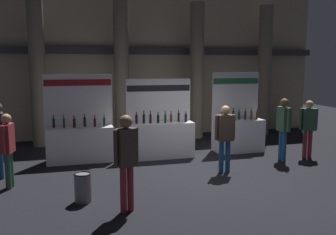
{
  "coord_description": "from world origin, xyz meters",
  "views": [
    {
      "loc": [
        -3.11,
        -8.52,
        2.71
      ],
      "look_at": [
        -0.7,
        0.56,
        1.35
      ],
      "focal_mm": 39.06,
      "sensor_mm": 36.0,
      "label": 1
    }
  ],
  "objects_px": {
    "exhibitor_booth_0": "(80,140)",
    "visitor_4": "(8,145)",
    "exhibitor_booth_1": "(161,137)",
    "visitor_3": "(308,123)",
    "exhibitor_booth_2": "(238,132)",
    "visitor_2": "(283,124)",
    "visitor_5": "(126,155)",
    "trash_bin": "(83,187)",
    "visitor_0": "(225,133)"
  },
  "relations": [
    {
      "from": "exhibitor_booth_1",
      "to": "visitor_3",
      "type": "distance_m",
      "value": 4.32
    },
    {
      "from": "visitor_4",
      "to": "visitor_3",
      "type": "bearing_deg",
      "value": -75.24
    },
    {
      "from": "exhibitor_booth_1",
      "to": "visitor_4",
      "type": "bearing_deg",
      "value": -155.36
    },
    {
      "from": "visitor_3",
      "to": "visitor_4",
      "type": "height_order",
      "value": "visitor_3"
    },
    {
      "from": "exhibitor_booth_1",
      "to": "exhibitor_booth_2",
      "type": "relative_size",
      "value": 0.93
    },
    {
      "from": "exhibitor_booth_1",
      "to": "visitor_0",
      "type": "distance_m",
      "value": 2.29
    },
    {
      "from": "visitor_2",
      "to": "visitor_5",
      "type": "relative_size",
      "value": 0.98
    },
    {
      "from": "exhibitor_booth_0",
      "to": "exhibitor_booth_2",
      "type": "bearing_deg",
      "value": -0.14
    },
    {
      "from": "trash_bin",
      "to": "visitor_0",
      "type": "height_order",
      "value": "visitor_0"
    },
    {
      "from": "exhibitor_booth_0",
      "to": "visitor_2",
      "type": "xyz_separation_m",
      "value": [
        5.54,
        -1.42,
        0.47
      ]
    },
    {
      "from": "exhibitor_booth_2",
      "to": "visitor_5",
      "type": "distance_m",
      "value": 5.67
    },
    {
      "from": "visitor_2",
      "to": "visitor_0",
      "type": "bearing_deg",
      "value": 110.88
    },
    {
      "from": "exhibitor_booth_2",
      "to": "visitor_3",
      "type": "xyz_separation_m",
      "value": [
        1.61,
        -1.26,
        0.39
      ]
    },
    {
      "from": "exhibitor_booth_2",
      "to": "exhibitor_booth_1",
      "type": "bearing_deg",
      "value": -177.82
    },
    {
      "from": "exhibitor_booth_0",
      "to": "visitor_5",
      "type": "height_order",
      "value": "exhibitor_booth_0"
    },
    {
      "from": "visitor_3",
      "to": "visitor_5",
      "type": "distance_m",
      "value": 6.3
    },
    {
      "from": "exhibitor_booth_0",
      "to": "trash_bin",
      "type": "distance_m",
      "value": 3.18
    },
    {
      "from": "exhibitor_booth_0",
      "to": "visitor_5",
      "type": "xyz_separation_m",
      "value": [
        0.74,
        -3.89,
        0.48
      ]
    },
    {
      "from": "visitor_2",
      "to": "exhibitor_booth_2",
      "type": "bearing_deg",
      "value": 30.08
    },
    {
      "from": "trash_bin",
      "to": "visitor_3",
      "type": "bearing_deg",
      "value": 16.31
    },
    {
      "from": "exhibitor_booth_2",
      "to": "visitor_2",
      "type": "xyz_separation_m",
      "value": [
        0.68,
        -1.41,
        0.46
      ]
    },
    {
      "from": "exhibitor_booth_2",
      "to": "visitor_5",
      "type": "height_order",
      "value": "exhibitor_booth_2"
    },
    {
      "from": "visitor_2",
      "to": "visitor_4",
      "type": "relative_size",
      "value": 1.07
    },
    {
      "from": "exhibitor_booth_0",
      "to": "visitor_0",
      "type": "relative_size",
      "value": 1.42
    },
    {
      "from": "trash_bin",
      "to": "visitor_2",
      "type": "distance_m",
      "value": 5.89
    },
    {
      "from": "exhibitor_booth_2",
      "to": "visitor_0",
      "type": "distance_m",
      "value": 2.47
    },
    {
      "from": "visitor_4",
      "to": "visitor_5",
      "type": "xyz_separation_m",
      "value": [
        2.32,
        -1.99,
        0.11
      ]
    },
    {
      "from": "trash_bin",
      "to": "visitor_2",
      "type": "bearing_deg",
      "value": 17.39
    },
    {
      "from": "trash_bin",
      "to": "visitor_5",
      "type": "distance_m",
      "value": 1.32
    },
    {
      "from": "visitor_3",
      "to": "visitor_5",
      "type": "height_order",
      "value": "visitor_5"
    },
    {
      "from": "exhibitor_booth_0",
      "to": "visitor_2",
      "type": "relative_size",
      "value": 1.36
    },
    {
      "from": "exhibitor_booth_0",
      "to": "visitor_2",
      "type": "distance_m",
      "value": 5.74
    },
    {
      "from": "exhibitor_booth_1",
      "to": "visitor_2",
      "type": "distance_m",
      "value": 3.5
    },
    {
      "from": "visitor_2",
      "to": "visitor_4",
      "type": "height_order",
      "value": "visitor_2"
    },
    {
      "from": "exhibitor_booth_0",
      "to": "visitor_3",
      "type": "distance_m",
      "value": 6.6
    },
    {
      "from": "exhibitor_booth_0",
      "to": "trash_bin",
      "type": "height_order",
      "value": "exhibitor_booth_0"
    },
    {
      "from": "visitor_3",
      "to": "visitor_4",
      "type": "relative_size",
      "value": 1.02
    },
    {
      "from": "exhibitor_booth_2",
      "to": "trash_bin",
      "type": "height_order",
      "value": "exhibitor_booth_2"
    },
    {
      "from": "exhibitor_booth_0",
      "to": "visitor_3",
      "type": "bearing_deg",
      "value": -11.1
    },
    {
      "from": "exhibitor_booth_0",
      "to": "visitor_0",
      "type": "distance_m",
      "value": 4.07
    },
    {
      "from": "visitor_3",
      "to": "visitor_5",
      "type": "bearing_deg",
      "value": 32.43
    },
    {
      "from": "trash_bin",
      "to": "visitor_3",
      "type": "relative_size",
      "value": 0.35
    },
    {
      "from": "exhibitor_booth_2",
      "to": "visitor_5",
      "type": "bearing_deg",
      "value": -136.73
    },
    {
      "from": "visitor_0",
      "to": "visitor_4",
      "type": "relative_size",
      "value": 1.03
    },
    {
      "from": "exhibitor_booth_0",
      "to": "visitor_4",
      "type": "bearing_deg",
      "value": -129.8
    },
    {
      "from": "exhibitor_booth_2",
      "to": "visitor_5",
      "type": "relative_size",
      "value": 1.36
    },
    {
      "from": "trash_bin",
      "to": "visitor_4",
      "type": "height_order",
      "value": "visitor_4"
    },
    {
      "from": "exhibitor_booth_0",
      "to": "visitor_4",
      "type": "relative_size",
      "value": 1.46
    },
    {
      "from": "visitor_0",
      "to": "visitor_4",
      "type": "distance_m",
      "value": 5.08
    },
    {
      "from": "visitor_3",
      "to": "exhibitor_booth_2",
      "type": "bearing_deg",
      "value": -30.1
    }
  ]
}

